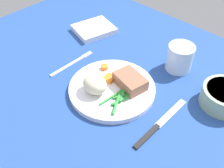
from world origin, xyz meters
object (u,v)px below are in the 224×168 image
meat_portion (130,81)px  fork (72,64)px  knife (160,124)px  salad_bowl (224,96)px  dinner_plate (112,89)px  water_glass (179,59)px  napkin (94,29)px

meat_portion → fork: size_ratio=0.53×
meat_portion → knife: bearing=-16.8°
knife → meat_portion: bearing=158.7°
meat_portion → salad_bowl: bearing=31.5°
dinner_plate → water_glass: water_glass is taller
salad_bowl → napkin: (-50.94, 0.77, -1.93)cm
knife → salad_bowl: size_ratio=1.70×
meat_portion → fork: bearing=-168.9°
water_glass → napkin: 34.32cm
knife → water_glass: water_glass is taller
napkin → fork: bearing=-63.9°
knife → water_glass: (-9.09, 21.65, 3.26)cm
dinner_plate → knife: (16.91, -0.29, -0.60)cm
knife → napkin: size_ratio=1.52×
fork → napkin: (-8.80, 17.98, 0.80)cm
dinner_plate → fork: dinner_plate is taller
dinner_plate → knife: size_ratio=1.18×
dinner_plate → knife: bearing=-1.0°
salad_bowl → fork: bearing=-157.8°
water_glass → napkin: size_ratio=0.60×
dinner_plate → napkin: 31.65cm
fork → water_glass: (25.24, 21.62, 3.26)cm
meat_portion → napkin: meat_portion is taller
napkin → meat_portion: bearing=-25.2°
fork → knife: 34.34cm
dinner_plate → meat_portion: meat_portion is taller
fork → salad_bowl: salad_bowl is taller
meat_portion → fork: 21.33cm
fork → napkin: 20.03cm
meat_portion → napkin: 32.69cm
meat_portion → salad_bowl: size_ratio=0.74×
dinner_plate → water_glass: size_ratio=2.98×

